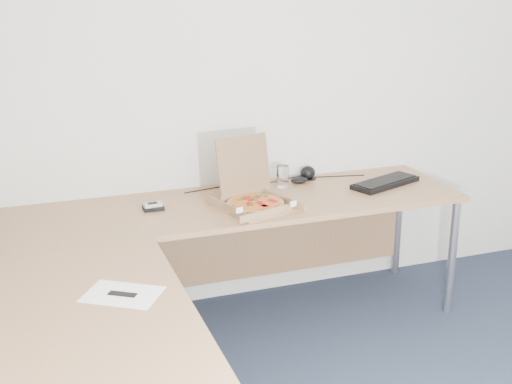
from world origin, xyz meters
name	(u,v)px	position (x,y,z in m)	size (l,w,h in m)	color
room_shell	(491,169)	(0.00, 0.00, 1.25)	(3.50, 3.50, 2.50)	silver
desk	(204,243)	(-0.82, 0.97, 0.70)	(2.50, 2.20, 0.73)	#9E714B
pizza_box	(254,200)	(-0.45, 1.30, 0.77)	(0.34, 0.40, 0.35)	#946E4A
drinking_glass	(283,176)	(-0.18, 1.58, 0.79)	(0.07, 0.07, 0.13)	white
keyboard	(385,183)	(0.41, 1.41, 0.74)	(0.45, 0.16, 0.03)	black
mouse	(299,180)	(-0.06, 1.61, 0.75)	(0.11, 0.07, 0.04)	black
wallet	(153,208)	(-0.97, 1.45, 0.74)	(0.11, 0.09, 0.02)	black
phone	(153,205)	(-0.97, 1.44, 0.76)	(0.09, 0.05, 0.02)	#B2B5BA
paper_sheet	(122,294)	(-1.29, 0.50, 0.73)	(0.29, 0.21, 0.00)	white
dome_speaker	(308,172)	(0.03, 1.68, 0.77)	(0.10, 0.10, 0.09)	black
cable_bundle	(272,182)	(-0.20, 1.68, 0.73)	(0.55, 0.04, 0.01)	black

